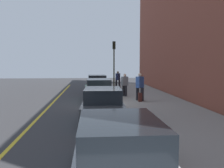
{
  "coord_description": "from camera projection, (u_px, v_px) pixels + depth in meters",
  "views": [
    {
      "loc": [
        -16.49,
        0.64,
        2.63
      ],
      "look_at": [
        -0.34,
        -0.69,
        1.28
      ],
      "focal_mm": 40.48,
      "sensor_mm": 36.0,
      "label": 1
    }
  ],
  "objects": [
    {
      "name": "snow_bank_curb",
      "position": [
        114.0,
        105.0,
        15.02
      ],
      "size": [
        4.49,
        0.56,
        0.22
      ],
      "primitive_type": "cube",
      "color": "white",
      "rests_on": "ground"
    },
    {
      "name": "sidewalk",
      "position": [
        150.0,
        101.0,
        16.91
      ],
      "size": [
        28.0,
        4.6,
        0.15
      ],
      "primitive_type": "cube",
      "color": "gray",
      "rests_on": "ground"
    },
    {
      "name": "pedestrian_blue_coat",
      "position": [
        140.0,
        86.0,
        16.63
      ],
      "size": [
        0.55,
        0.58,
        1.83
      ],
      "color": "black",
      "rests_on": "sidewalk"
    },
    {
      "name": "parked_car_charcoal",
      "position": [
        103.0,
        105.0,
        11.41
      ],
      "size": [
        4.23,
        2.03,
        1.51
      ],
      "color": "black",
      "rests_on": "ground"
    },
    {
      "name": "ground_plane",
      "position": [
        101.0,
        103.0,
        16.65
      ],
      "size": [
        56.0,
        56.0,
        0.0
      ],
      "primitive_type": "plane",
      "color": "#333335"
    },
    {
      "name": "rolling_suitcase",
      "position": [
        140.0,
        97.0,
        16.32
      ],
      "size": [
        0.34,
        0.22,
        0.92
      ],
      "color": "#471E19",
      "rests_on": "sidewalk"
    },
    {
      "name": "lane_stripe_centre",
      "position": [
        52.0,
        104.0,
        16.39
      ],
      "size": [
        28.0,
        0.14,
        0.01
      ],
      "primitive_type": "cube",
      "color": "gold",
      "rests_on": "ground"
    },
    {
      "name": "pedestrian_grey_coat",
      "position": [
        125.0,
        84.0,
        18.92
      ],
      "size": [
        0.53,
        0.53,
        1.69
      ],
      "color": "black",
      "rests_on": "sidewalk"
    },
    {
      "name": "parked_car_green",
      "position": [
        98.0,
        90.0,
        17.85
      ],
      "size": [
        4.61,
        2.02,
        1.51
      ],
      "color": "black",
      "rests_on": "ground"
    },
    {
      "name": "parked_car_silver",
      "position": [
        119.0,
        153.0,
        5.26
      ],
      "size": [
        4.57,
        1.91,
        1.51
      ],
      "color": "black",
      "rests_on": "ground"
    },
    {
      "name": "pedestrian_navy_coat",
      "position": [
        118.0,
        79.0,
        25.51
      ],
      "size": [
        0.53,
        0.5,
        1.66
      ],
      "color": "black",
      "rests_on": "sidewalk"
    },
    {
      "name": "traffic_light_pole",
      "position": [
        114.0,
        57.0,
        23.23
      ],
      "size": [
        0.35,
        0.26,
        4.46
      ],
      "color": "#2D2D19",
      "rests_on": "sidewalk"
    },
    {
      "name": "parked_car_maroon",
      "position": [
        97.0,
        83.0,
        23.76
      ],
      "size": [
        4.19,
        2.01,
        1.51
      ],
      "color": "black",
      "rests_on": "ground"
    }
  ]
}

